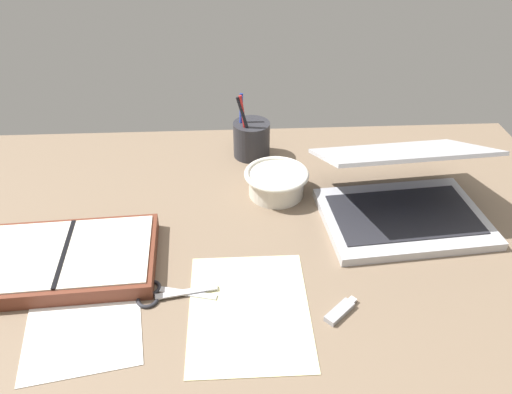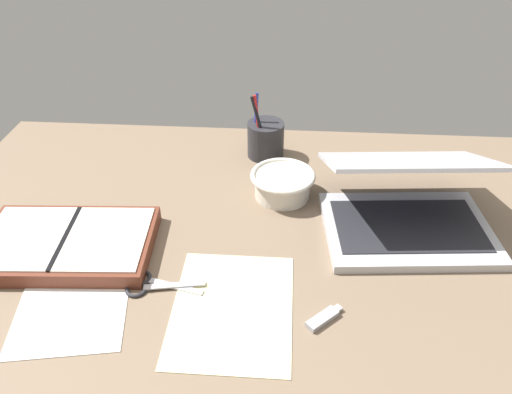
{
  "view_description": "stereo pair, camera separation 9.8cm",
  "coord_description": "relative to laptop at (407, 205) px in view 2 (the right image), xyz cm",
  "views": [
    {
      "loc": [
        -4.59,
        -72.3,
        66.09
      ],
      "look_at": [
        -0.39,
        7.96,
        9.0
      ],
      "focal_mm": 35.0,
      "sensor_mm": 36.0,
      "label": 1
    },
    {
      "loc": [
        5.25,
        -72.21,
        66.09
      ],
      "look_at": [
        -0.39,
        7.96,
        9.0
      ],
      "focal_mm": 35.0,
      "sensor_mm": 36.0,
      "label": 2
    }
  ],
  "objects": [
    {
      "name": "planner",
      "position": [
        -65.74,
        -12.45,
        -3.36
      ],
      "size": [
        33.56,
        22.42,
        3.55
      ],
      "rotation": [
        0.0,
        0.0,
        0.06
      ],
      "color": "brown",
      "rests_on": "desk_top"
    },
    {
      "name": "paper_sheet_beside_planner",
      "position": [
        -59.81,
        -25.83,
        -4.96
      ],
      "size": [
        21.79,
        24.64,
        0.16
      ],
      "primitive_type": "cube",
      "rotation": [
        0.0,
        0.0,
        0.18
      ],
      "color": "white",
      "rests_on": "desk_top"
    },
    {
      "name": "usb_drive",
      "position": [
        -17.43,
        -26.4,
        -4.54
      ],
      "size": [
        6.38,
        6.06,
        1.0
      ],
      "rotation": [
        0.0,
        0.0,
        -0.83
      ],
      "color": "#99999E",
      "rests_on": "desk_top"
    },
    {
      "name": "desk_top",
      "position": [
        -29.84,
        -9.96,
        -6.04
      ],
      "size": [
        140.0,
        100.0,
        2.0
      ],
      "primitive_type": "cube",
      "color": "#75604C",
      "rests_on": "ground"
    },
    {
      "name": "scissors",
      "position": [
        -48.09,
        -20.64,
        -4.7
      ],
      "size": [
        13.94,
        6.67,
        0.8
      ],
      "rotation": [
        0.0,
        0.0,
        -0.03
      ],
      "color": "#B7B7BC",
      "rests_on": "desk_top"
    },
    {
      "name": "laptop",
      "position": [
        0.0,
        0.0,
        0.0
      ],
      "size": [
        35.17,
        32.34,
        17.43
      ],
      "rotation": [
        0.0,
        0.0,
        0.09
      ],
      "color": "#B7B7BC",
      "rests_on": "desk_top"
    },
    {
      "name": "bowl",
      "position": [
        -25.17,
        8.91,
        -1.82
      ],
      "size": [
        14.24,
        14.24,
        5.79
      ],
      "color": "silver",
      "rests_on": "desk_top"
    },
    {
      "name": "paper_sheet_front",
      "position": [
        -32.6,
        -24.98,
        -4.96
      ],
      "size": [
        20.22,
        26.25,
        0.16
      ],
      "primitive_type": "cube",
      "rotation": [
        0.0,
        0.0,
        0.0
      ],
      "color": "#F4EFB2",
      "rests_on": "desk_top"
    },
    {
      "name": "pen_cup",
      "position": [
        -30.02,
        26.27,
        -0.45
      ],
      "size": [
        9.02,
        9.02,
        16.62
      ],
      "color": "#28282D",
      "rests_on": "desk_top"
    }
  ]
}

